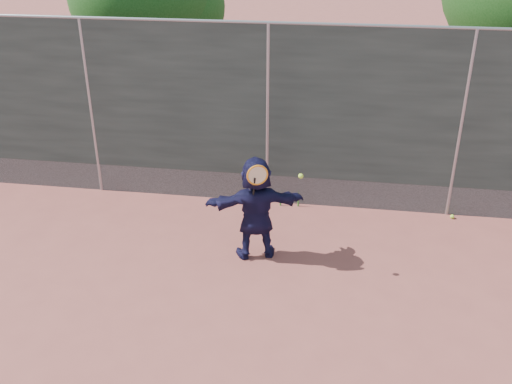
# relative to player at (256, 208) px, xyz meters

# --- Properties ---
(ground) EXTENTS (80.00, 80.00, 0.00)m
(ground) POSITION_rel_player_xyz_m (-0.08, -1.79, -0.76)
(ground) COLOR #9E4C42
(ground) RESTS_ON ground
(player) EXTENTS (1.48, 0.84, 1.52)m
(player) POSITION_rel_player_xyz_m (0.00, 0.00, 0.00)
(player) COLOR #141334
(player) RESTS_ON ground
(ball_ground) EXTENTS (0.07, 0.07, 0.07)m
(ball_ground) POSITION_rel_player_xyz_m (2.99, 1.56, -0.73)
(ball_ground) COLOR #BBEE35
(ball_ground) RESTS_ON ground
(fence) EXTENTS (20.00, 0.06, 3.03)m
(fence) POSITION_rel_player_xyz_m (-0.08, 1.71, 0.82)
(fence) COLOR #38423D
(fence) RESTS_ON ground
(swing_action) EXTENTS (0.75, 0.16, 0.51)m
(swing_action) POSITION_rel_player_xyz_m (0.11, -0.20, 0.59)
(swing_action) COLOR orange
(swing_action) RESTS_ON ground
(weed_clump) EXTENTS (0.68, 0.07, 0.30)m
(weed_clump) POSITION_rel_player_xyz_m (0.22, 1.60, -0.63)
(weed_clump) COLOR #387226
(weed_clump) RESTS_ON ground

